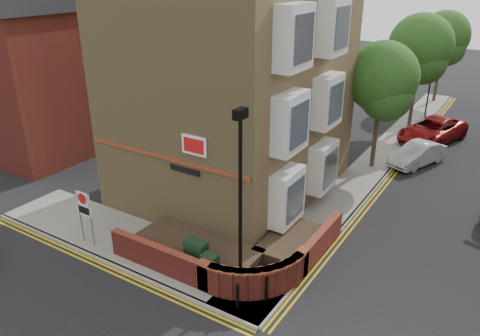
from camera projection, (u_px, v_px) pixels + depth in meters
name	position (u px, v px, depth m)	size (l,w,h in m)	color
ground	(181.00, 296.00, 15.63)	(120.00, 120.00, 0.00)	black
pavement_corner	(135.00, 243.00, 18.48)	(13.00, 3.00, 0.12)	gray
pavement_main	(382.00, 155.00, 27.05)	(2.00, 32.00, 0.12)	gray
kerb_side	(107.00, 262.00, 17.32)	(13.00, 0.15, 0.12)	gray
kerb_main_near	(400.00, 159.00, 26.56)	(0.15, 32.00, 0.12)	gray
yellow_lines_side	(102.00, 266.00, 17.15)	(13.00, 0.28, 0.01)	gold
yellow_lines_main	(404.00, 161.00, 26.46)	(0.28, 32.00, 0.01)	gold
corner_building	(237.00, 62.00, 20.76)	(8.95, 10.40, 13.60)	olive
garden_wall	(223.00, 259.00, 17.57)	(6.80, 6.00, 1.20)	maroon
lamppost	(240.00, 205.00, 14.45)	(0.25, 0.50, 6.30)	black
utility_cabinet_large	(196.00, 256.00, 16.50)	(0.80, 0.45, 1.20)	#163217
utility_cabinet_small	(210.00, 269.00, 15.89)	(0.55, 0.40, 1.10)	#163217
bollard_near	(238.00, 296.00, 14.73)	(0.11, 0.11, 0.90)	black
bollard_far	(267.00, 289.00, 15.06)	(0.11, 0.11, 0.90)	black
zone_sign	(84.00, 208.00, 17.81)	(0.72, 0.07, 2.20)	slate
side_building	(63.00, 70.00, 27.37)	(6.40, 10.40, 9.00)	maroon
tree_near	(382.00, 83.00, 23.68)	(3.64, 3.65, 6.70)	#382B1E
tree_mid	(420.00, 50.00, 29.70)	(4.03, 4.03, 7.42)	#382B1E
tree_far	(444.00, 40.00, 36.02)	(3.81, 3.81, 7.00)	#382B1E
traffic_light_assembly	(431.00, 80.00, 32.75)	(0.20, 0.16, 4.20)	black
silver_car_near	(418.00, 154.00, 25.71)	(1.30, 3.74, 1.23)	#B3B5BC
red_car_main	(432.00, 130.00, 29.04)	(2.48, 5.38, 1.49)	maroon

